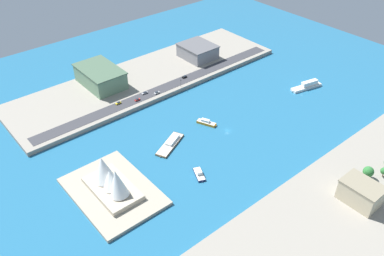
{
  "coord_description": "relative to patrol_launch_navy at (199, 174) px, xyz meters",
  "views": [
    {
      "loc": [
        -160.79,
        167.91,
        170.79
      ],
      "look_at": [
        12.92,
        21.88,
        5.31
      ],
      "focal_mm": 37.83,
      "sensor_mm": 36.0,
      "label": 1
    }
  ],
  "objects": [
    {
      "name": "ferry_white_commuter",
      "position": [
        22.72,
        -138.2,
        0.93
      ],
      "size": [
        12.41,
        29.46,
        5.85
      ],
      "color": "silver",
      "rests_on": "ground_plane"
    },
    {
      "name": "patrol_launch_navy",
      "position": [
        0.0,
        0.0,
        0.0
      ],
      "size": [
        13.53,
        9.41,
        3.51
      ],
      "color": "#1E284C",
      "rests_on": "ground_plane"
    },
    {
      "name": "taxi_yellow_cab",
      "position": [
        97.35,
        -2.5,
        3.1
      ],
      "size": [
        1.81,
        4.51,
        1.62
      ],
      "color": "black",
      "rests_on": "road_strip"
    },
    {
      "name": "quay_east",
      "position": [
        119.95,
        -45.72,
        0.49
      ],
      "size": [
        70.0,
        240.0,
        3.36
      ],
      "primitive_type": "cube",
      "color": "gray",
      "rests_on": "ground_plane"
    },
    {
      "name": "warehouse_low_gray",
      "position": [
        119.34,
        -101.32,
        8.31
      ],
      "size": [
        31.26,
        27.29,
        12.22
      ],
      "color": "gray",
      "rests_on": "quay_east"
    },
    {
      "name": "peninsula_point",
      "position": [
        21.19,
        48.57,
        -0.19
      ],
      "size": [
        60.15,
        42.43,
        2.0
      ],
      "primitive_type": "cube",
      "color": "#A89E89",
      "rests_on": "ground_plane"
    },
    {
      "name": "sedan_silver",
      "position": [
        96.78,
        -26.48,
        3.09
      ],
      "size": [
        1.97,
        5.2,
        1.57
      ],
      "color": "black",
      "rests_on": "road_strip"
    },
    {
      "name": "road_strip",
      "position": [
        94.34,
        -45.72,
        2.24
      ],
      "size": [
        11.04,
        228.0,
        0.15
      ],
      "primitive_type": "cube",
      "color": "#38383D",
      "rests_on": "quay_east"
    },
    {
      "name": "terminal_long_green",
      "position": [
        132.24,
        -7.75,
        9.57
      ],
      "size": [
        43.05,
        27.41,
        14.73
      ],
      "color": "slate",
      "rests_on": "quay_east"
    },
    {
      "name": "park_tree_cluster",
      "position": [
        -71.11,
        -78.13,
        7.25
      ],
      "size": [
        10.74,
        23.09,
        8.67
      ],
      "color": "brown",
      "rests_on": "quay_west"
    },
    {
      "name": "traffic_light_waterfront",
      "position": [
        87.25,
        -55.72,
        6.51
      ],
      "size": [
        0.36,
        0.36,
        6.5
      ],
      "color": "black",
      "rests_on": "quay_east"
    },
    {
      "name": "pickup_red",
      "position": [
        92.18,
        -16.38,
        3.1
      ],
      "size": [
        1.95,
        4.42,
        1.59
      ],
      "color": "black",
      "rests_on": "road_strip"
    },
    {
      "name": "barge_flat_brown",
      "position": [
        35.42,
        -5.05,
        -0.06
      ],
      "size": [
        18.87,
        28.05,
        3.15
      ],
      "color": "brown",
      "rests_on": "ground_plane"
    },
    {
      "name": "ground_plane",
      "position": [
        22.26,
        -45.72,
        -1.19
      ],
      "size": [
        440.0,
        440.0,
        0.0
      ],
      "primitive_type": "plane",
      "color": "#23668E"
    },
    {
      "name": "water_taxi_orange",
      "position": [
        37.64,
        -39.63,
        0.19
      ],
      "size": [
        15.37,
        9.38,
        3.84
      ],
      "color": "orange",
      "rests_on": "ground_plane"
    },
    {
      "name": "quay_west",
      "position": [
        -75.42,
        -45.72,
        0.49
      ],
      "size": [
        70.0,
        240.0,
        3.36
      ],
      "primitive_type": "cube",
      "color": "gray",
      "rests_on": "ground_plane"
    },
    {
      "name": "opera_landmark",
      "position": [
        21.77,
        48.57,
        8.88
      ],
      "size": [
        36.77,
        21.03,
        20.44
      ],
      "color": "#BCAD93",
      "rests_on": "peninsula_point"
    },
    {
      "name": "van_white",
      "position": [
        90.79,
        -34.02,
        3.12
      ],
      "size": [
        1.87,
        4.54,
        1.66
      ],
      "color": "black",
      "rests_on": "road_strip"
    },
    {
      "name": "office_block_beige",
      "position": [
        -76.56,
        -52.17,
        8.74
      ],
      "size": [
        21.97,
        15.53,
        13.08
      ],
      "color": "#C6B793",
      "rests_on": "quay_west"
    },
    {
      "name": "suv_black",
      "position": [
        96.76,
        -67.28,
        3.16
      ],
      "size": [
        2.12,
        4.34,
        1.74
      ],
      "color": "black",
      "rests_on": "road_strip"
    }
  ]
}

